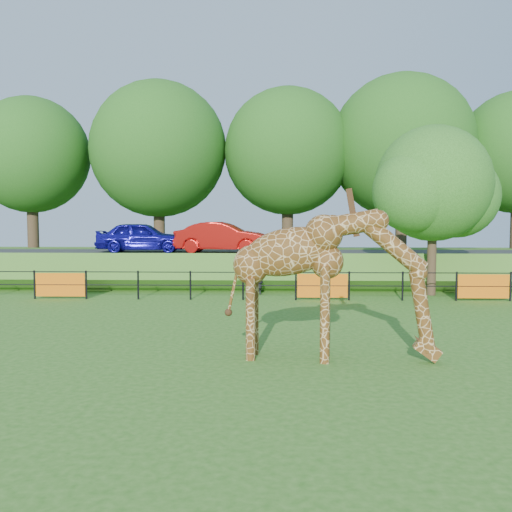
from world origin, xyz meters
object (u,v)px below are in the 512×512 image
object	(u,v)px
car_red	(222,237)
tree_east	(435,188)
giraffe	(332,285)
car_blue	(142,237)
visitor	(257,276)

from	to	relation	value
car_red	tree_east	bearing A→B (deg)	-108.24
tree_east	giraffe	bearing A→B (deg)	-115.94
giraffe	car_blue	distance (m)	16.96
giraffe	car_blue	bearing A→B (deg)	123.37
car_blue	visitor	xyz separation A→B (m)	(5.75, -4.54, -1.43)
car_blue	tree_east	distance (m)	13.79
car_red	visitor	distance (m)	4.79
visitor	tree_east	world-z (taller)	tree_east
giraffe	car_blue	world-z (taller)	giraffe
car_blue	visitor	world-z (taller)	car_blue
car_red	giraffe	bearing A→B (deg)	-158.88
giraffe	car_red	xyz separation A→B (m)	(-3.75, 14.76, 0.49)
car_blue	tree_east	size ratio (longest dim) A/B	0.64
giraffe	car_blue	xyz separation A→B (m)	(-7.71, 15.10, 0.49)
car_red	tree_east	world-z (taller)	tree_east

